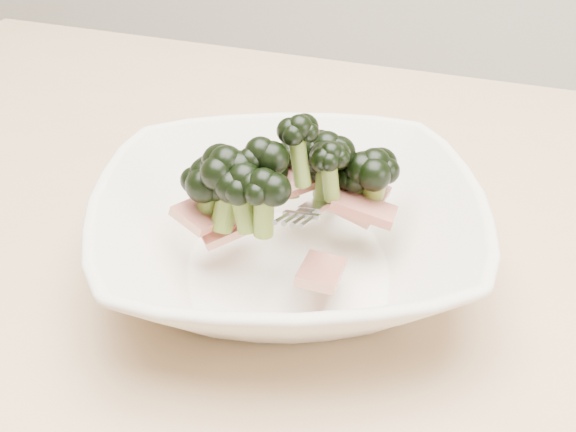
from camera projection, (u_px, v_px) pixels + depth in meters
The scene contains 2 objects.
dining_table at pixel (335, 354), 0.67m from camera, with size 1.20×0.80×0.75m.
broccoli_dish at pixel (288, 226), 0.58m from camera, with size 0.36×0.36×0.13m.
Camera 1 is at (0.13, -0.49, 1.10)m, focal length 50.00 mm.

